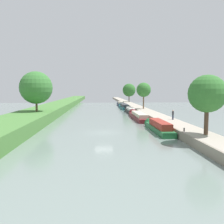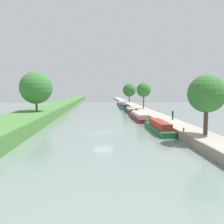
% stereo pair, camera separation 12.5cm
% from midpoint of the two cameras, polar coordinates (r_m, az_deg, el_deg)
% --- Properties ---
extents(ground_plane, '(160.00, 160.00, 0.00)m').
position_cam_midpoint_polar(ground_plane, '(34.80, -2.07, -4.83)').
color(ground_plane, slate).
extents(left_grassy_bank, '(7.43, 260.00, 1.90)m').
position_cam_midpoint_polar(left_grassy_bank, '(36.78, -23.02, -3.20)').
color(left_grassy_bank, '#477A38').
rests_on(left_grassy_bank, ground_plane).
extents(right_towpath, '(3.52, 260.00, 1.00)m').
position_cam_midpoint_polar(right_towpath, '(36.70, 15.69, -3.71)').
color(right_towpath, '#A89E8E').
rests_on(right_towpath, ground_plane).
extents(stone_quay, '(0.25, 260.00, 1.05)m').
position_cam_midpoint_polar(stone_quay, '(36.12, 12.85, -3.74)').
color(stone_quay, gray).
rests_on(stone_quay, ground_plane).
extents(narrowboat_green, '(1.84, 11.93, 2.14)m').
position_cam_midpoint_polar(narrowboat_green, '(36.51, 10.68, -3.38)').
color(narrowboat_green, '#1E6033').
rests_on(narrowboat_green, ground_plane).
extents(narrowboat_maroon, '(2.19, 15.65, 2.09)m').
position_cam_midpoint_polar(narrowboat_maroon, '(51.51, 6.07, -0.91)').
color(narrowboat_maroon, maroon).
rests_on(narrowboat_maroon, ground_plane).
extents(narrowboat_black, '(1.83, 11.69, 1.83)m').
position_cam_midpoint_polar(narrowboat_black, '(65.51, 4.19, 0.40)').
color(narrowboat_black, black).
rests_on(narrowboat_black, ground_plane).
extents(narrowboat_teal, '(2.19, 15.89, 2.23)m').
position_cam_midpoint_polar(narrowboat_teal, '(79.48, 2.76, 1.31)').
color(narrowboat_teal, '#195B60').
rests_on(narrowboat_teal, ground_plane).
extents(narrowboat_navy, '(1.99, 11.31, 2.08)m').
position_cam_midpoint_polar(narrowboat_navy, '(93.91, 1.93, 1.92)').
color(narrowboat_navy, '#141E42').
rests_on(narrowboat_navy, ground_plane).
extents(tree_rightbank_near, '(4.25, 4.25, 6.78)m').
position_cam_midpoint_polar(tree_rightbank_near, '(29.21, 21.33, 3.98)').
color(tree_rightbank_near, '#4C3828').
rests_on(tree_rightbank_near, right_towpath).
extents(tree_rightbank_midnear, '(3.84, 3.84, 6.99)m').
position_cam_midpoint_polar(tree_rightbank_midnear, '(65.51, 7.37, 5.17)').
color(tree_rightbank_midnear, brown).
rests_on(tree_rightbank_midnear, right_towpath).
extents(tree_rightbank_midfar, '(5.45, 5.45, 7.65)m').
position_cam_midpoint_polar(tree_rightbank_midfar, '(102.97, 3.99, 5.15)').
color(tree_rightbank_midfar, '#4C3828').
rests_on(tree_rightbank_midfar, right_towpath).
extents(tree_leftbank_downstream, '(6.25, 6.25, 7.71)m').
position_cam_midpoint_polar(tree_leftbank_downstream, '(49.12, -17.46, 5.47)').
color(tree_leftbank_downstream, brown).
rests_on(tree_leftbank_downstream, left_grassy_bank).
extents(person_walking, '(0.34, 0.34, 1.66)m').
position_cam_midpoint_polar(person_walking, '(42.56, 14.03, -0.59)').
color(person_walking, '#282D42').
rests_on(person_walking, right_towpath).
extents(mooring_bollard_near, '(0.16, 0.16, 0.45)m').
position_cam_midpoint_polar(mooring_bollard_near, '(31.00, 16.46, -4.00)').
color(mooring_bollard_near, black).
rests_on(mooring_bollard_near, right_towpath).
extents(mooring_bollard_far, '(0.16, 0.16, 0.45)m').
position_cam_midpoint_polar(mooring_bollard_far, '(98.97, 2.73, 2.44)').
color(mooring_bollard_far, black).
rests_on(mooring_bollard_far, right_towpath).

